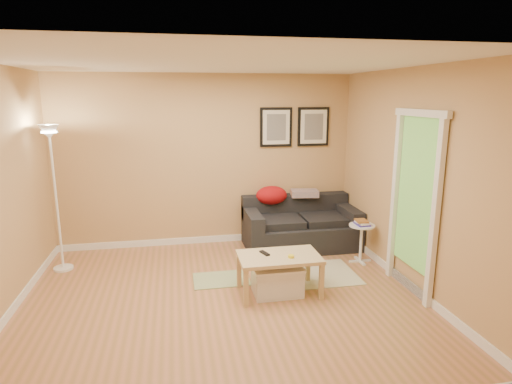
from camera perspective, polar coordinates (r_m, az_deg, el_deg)
The scene contains 23 objects.
floor at distance 5.04m, azimuth -4.45°, elevation -14.16°, with size 4.50×4.50×0.00m, color #B06F4B.
ceiling at distance 4.50m, azimuth -5.05°, elevation 16.83°, with size 4.50×4.50×0.00m, color white.
wall_back at distance 6.56m, azimuth -6.65°, elevation 4.11°, with size 4.50×4.50×0.00m, color tan.
wall_front at distance 2.70m, azimuth -0.01°, elevation -8.49°, with size 4.50×4.50×0.00m, color tan.
wall_right at distance 5.32m, azimuth 20.12°, elevation 1.40°, with size 4.00×4.00×0.00m, color tan.
baseboard_back at distance 6.85m, azimuth -6.38°, elevation -6.30°, with size 4.50×0.02×0.10m, color white.
baseboard_left at distance 5.29m, azimuth -30.13°, elevation -13.95°, with size 0.02×4.00×0.10m, color white.
baseboard_right at distance 5.68m, azimuth 19.05°, elevation -11.05°, with size 0.02×4.00×0.10m, color white.
sofa at distance 6.56m, azimuth 6.01°, elevation -4.16°, with size 1.70×0.90×0.75m, color black, non-canonical shape.
red_throw at distance 6.60m, azimuth 2.08°, elevation -0.43°, with size 0.48×0.36×0.28m, color #AA0F16, non-canonical shape.
plaid_throw at distance 6.74m, azimuth 6.48°, elevation -0.16°, with size 0.42×0.26×0.10m, color tan, non-canonical shape.
framed_print_left at distance 6.64m, azimuth 2.68°, elevation 8.64°, with size 0.50×0.04×0.60m, color black, non-canonical shape.
framed_print_right at distance 6.81m, azimuth 7.65°, elevation 8.64°, with size 0.50×0.04×0.60m, color black, non-canonical shape.
area_rug at distance 5.68m, azimuth 6.89°, elevation -10.91°, with size 1.25×0.85×0.01m, color beige.
green_runner at distance 5.53m, azimuth -4.64°, elevation -11.54°, with size 0.70×0.50×0.01m, color #668C4C.
coffee_table at distance 5.09m, azimuth 3.08°, elevation -10.92°, with size 0.94×0.58×0.47m, color tan, non-canonical shape.
remote_control at distance 5.03m, azimuth 1.16°, elevation -8.16°, with size 0.05×0.16×0.02m, color black.
tape_roll at distance 4.93m, azimuth 4.70°, elevation -8.56°, with size 0.07×0.07×0.03m, color yellow.
storage_bin at distance 5.10m, azimuth 2.84°, elevation -11.58°, with size 0.57×0.42×0.35m, color white, non-canonical shape.
side_table at distance 6.14m, azimuth 13.83°, elevation -6.69°, with size 0.35×0.35×0.54m, color white, non-canonical shape.
book_stack at distance 6.05m, azimuth 13.97°, elevation -3.95°, with size 0.17×0.22×0.07m, color #3F339A, non-canonical shape.
floor_lamp at distance 6.10m, azimuth -25.08°, elevation -1.35°, with size 0.25×0.25×1.94m, color white, non-canonical shape.
doorway at distance 5.23m, azimuth 20.25°, elevation -1.89°, with size 0.12×1.01×2.13m, color white, non-canonical shape.
Camera 1 is at (-0.48, -4.47, 2.28)m, focal length 29.96 mm.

